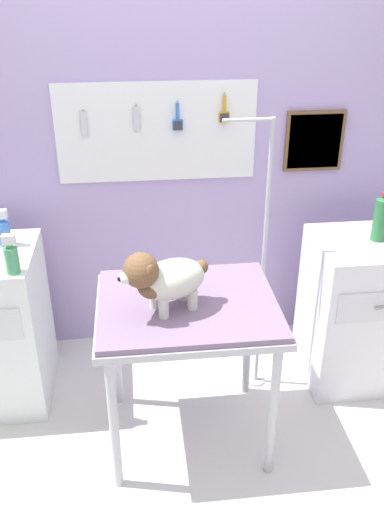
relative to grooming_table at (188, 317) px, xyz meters
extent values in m
cube|color=silver|center=(-0.01, -0.35, -0.75)|extent=(4.40, 4.00, 0.04)
cube|color=#AC97CB|center=(-0.01, 0.93, 0.42)|extent=(4.00, 0.06, 2.30)
cube|color=white|center=(-0.08, 0.90, 0.64)|extent=(1.11, 0.02, 0.55)
cylinder|color=gray|center=(-0.47, 0.89, 0.78)|extent=(0.01, 0.02, 0.01)
cube|color=silver|center=(-0.47, 0.88, 0.70)|extent=(0.03, 0.01, 0.13)
cylinder|color=gray|center=(-0.18, 0.89, 0.80)|extent=(0.01, 0.02, 0.01)
cube|color=silver|center=(-0.18, 0.88, 0.72)|extent=(0.03, 0.01, 0.13)
cylinder|color=gray|center=(0.04, 0.89, 0.81)|extent=(0.01, 0.02, 0.01)
cylinder|color=#3870CB|center=(0.04, 0.88, 0.76)|extent=(0.02, 0.02, 0.09)
cube|color=#3870CB|center=(0.04, 0.88, 0.68)|extent=(0.06, 0.02, 0.06)
cube|color=#333338|center=(0.04, 0.86, 0.68)|extent=(0.05, 0.01, 0.05)
cylinder|color=gray|center=(0.30, 0.89, 0.85)|extent=(0.01, 0.02, 0.01)
cylinder|color=gold|center=(0.30, 0.88, 0.79)|extent=(0.02, 0.02, 0.09)
cube|color=gold|center=(0.30, 0.88, 0.72)|extent=(0.06, 0.02, 0.06)
cube|color=#333338|center=(0.30, 0.86, 0.72)|extent=(0.05, 0.01, 0.05)
cube|color=brown|center=(0.83, 0.89, 0.56)|extent=(0.34, 0.02, 0.35)
cube|color=#A67947|center=(0.83, 0.89, 0.56)|extent=(0.31, 0.01, 0.31)
cylinder|color=#B7B7BC|center=(-0.36, -0.29, -0.35)|extent=(0.04, 0.04, 0.75)
cylinder|color=#B7B7BC|center=(0.36, -0.29, -0.35)|extent=(0.04, 0.04, 0.75)
cylinder|color=#B7B7BC|center=(-0.36, 0.29, -0.35)|extent=(0.04, 0.04, 0.75)
cylinder|color=#B7B7BC|center=(0.36, 0.29, -0.35)|extent=(0.04, 0.04, 0.75)
cube|color=#B7B7BC|center=(0.00, 0.00, 0.04)|extent=(0.84, 0.69, 0.03)
cube|color=slate|center=(0.00, 0.00, 0.08)|extent=(0.82, 0.67, 0.03)
cylinder|color=#B7B7BC|center=(0.44, 0.37, -0.72)|extent=(0.11, 0.11, 0.01)
cylinder|color=#B7B7BC|center=(0.44, 0.37, 0.05)|extent=(0.02, 0.02, 1.56)
cylinder|color=#B7B7BC|center=(0.32, 0.37, 0.83)|extent=(0.24, 0.02, 0.02)
cylinder|color=silver|center=(-0.12, -0.12, 0.14)|extent=(0.05, 0.05, 0.10)
cylinder|color=silver|center=(-0.15, -0.03, 0.14)|extent=(0.05, 0.05, 0.10)
cylinder|color=silver|center=(0.02, -0.06, 0.14)|extent=(0.05, 0.05, 0.10)
cylinder|color=silver|center=(-0.02, 0.02, 0.14)|extent=(0.05, 0.05, 0.10)
ellipsoid|color=silver|center=(-0.07, -0.05, 0.24)|extent=(0.36, 0.30, 0.17)
ellipsoid|color=brown|center=(-0.17, -0.09, 0.23)|extent=(0.15, 0.17, 0.10)
sphere|color=brown|center=(-0.21, -0.10, 0.32)|extent=(0.15, 0.15, 0.15)
ellipsoid|color=silver|center=(-0.27, -0.13, 0.31)|extent=(0.09, 0.08, 0.05)
sphere|color=black|center=(-0.30, -0.14, 0.31)|extent=(0.02, 0.02, 0.02)
ellipsoid|color=brown|center=(-0.17, -0.16, 0.33)|extent=(0.06, 0.05, 0.08)
ellipsoid|color=brown|center=(-0.22, -0.04, 0.33)|extent=(0.06, 0.05, 0.08)
sphere|color=brown|center=(0.06, 0.01, 0.26)|extent=(0.07, 0.07, 0.07)
cube|color=silver|center=(1.08, 0.39, -0.29)|extent=(0.68, 0.52, 0.88)
cylinder|color=#3E72C5|center=(-0.90, 0.53, 0.23)|extent=(0.07, 0.07, 0.13)
cylinder|color=#3E72C5|center=(-0.90, 0.53, 0.31)|extent=(0.03, 0.03, 0.02)
cube|color=silver|center=(-0.90, 0.53, 0.34)|extent=(0.06, 0.04, 0.04)
cylinder|color=#45955F|center=(-0.80, 0.22, 0.23)|extent=(0.07, 0.07, 0.13)
cylinder|color=#45955F|center=(-0.80, 0.22, 0.31)|extent=(0.03, 0.03, 0.02)
cube|color=silver|center=(-0.80, 0.22, 0.34)|extent=(0.06, 0.04, 0.04)
cylinder|color=#2A6F3B|center=(1.07, 0.40, 0.27)|extent=(0.07, 0.07, 0.23)
cone|color=#2A6F3B|center=(1.07, 0.40, 0.39)|extent=(0.07, 0.07, 0.02)
camera|label=1|loc=(-0.22, -2.11, 1.43)|focal=38.29mm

